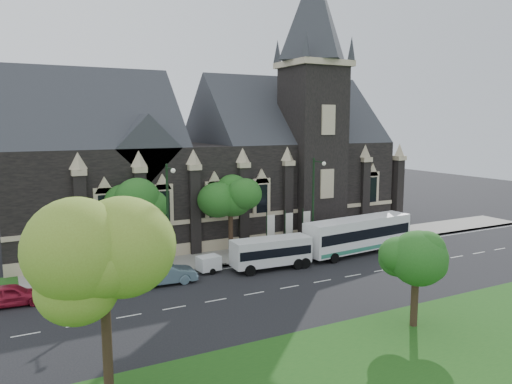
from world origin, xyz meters
TOP-DOWN VIEW (x-y plane):
  - ground at (0.00, 0.00)m, footprint 160.00×160.00m
  - sidewalk at (0.00, 9.50)m, footprint 80.00×5.00m
  - museum at (5.12, 18.78)m, footprint 40.00×17.70m
  - tree_park_near at (-11.77, -8.77)m, footprint 4.42×4.42m
  - tree_park_east at (6.18, -9.32)m, footprint 3.40×3.40m
  - tree_walk_right at (3.21, 10.71)m, footprint 4.08×4.08m
  - tree_walk_left at (-5.80, 10.70)m, footprint 3.91×3.91m
  - street_lamp_near at (10.00, 7.09)m, footprint 0.36×1.88m
  - street_lamp_mid at (-4.00, 7.09)m, footprint 0.36×1.88m
  - banner_flag_left at (6.29, 9.00)m, footprint 0.90×0.10m
  - banner_flag_center at (8.29, 9.00)m, footprint 0.90×0.10m
  - banner_flag_right at (10.29, 9.00)m, footprint 0.90×0.10m
  - tour_coach at (13.73, 5.18)m, footprint 11.72×3.58m
  - shuttle_bus at (4.07, 4.71)m, footprint 6.90×2.77m
  - box_trailer at (-0.99, 6.20)m, footprint 2.63×1.55m
  - sedan at (-5.16, 5.05)m, footprint 5.12×2.08m
  - car_far_red at (-15.58, 5.50)m, footprint 4.53×2.19m
  - car_far_white at (-10.53, 4.86)m, footprint 4.72×1.93m

SIDE VIEW (x-z plane):
  - ground at x=0.00m, z-range 0.00..0.00m
  - sidewalk at x=0.00m, z-range 0.00..0.15m
  - car_far_white at x=-10.53m, z-range 0.00..1.37m
  - car_far_red at x=-15.58m, z-range 0.00..1.49m
  - box_trailer at x=-0.99m, z-range 0.09..1.47m
  - sedan at x=-5.16m, z-range 0.00..1.65m
  - shuttle_bus at x=4.07m, z-range 0.21..2.83m
  - tour_coach at x=13.73m, z-range 0.15..3.52m
  - banner_flag_left at x=6.29m, z-range 0.38..4.38m
  - banner_flag_center at x=8.29m, z-range 0.38..4.38m
  - banner_flag_right at x=10.29m, z-range 0.38..4.38m
  - tree_park_east at x=6.18m, z-range 1.48..7.76m
  - street_lamp_near at x=10.00m, z-range 0.61..9.61m
  - street_lamp_mid at x=-4.00m, z-range 0.61..9.61m
  - tree_walk_left at x=-5.80m, z-range 1.91..9.55m
  - tree_walk_right at x=3.21m, z-range 1.92..9.72m
  - tree_park_near at x=-11.77m, z-range 2.14..10.70m
  - museum at x=5.12m, z-range -6.78..23.12m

